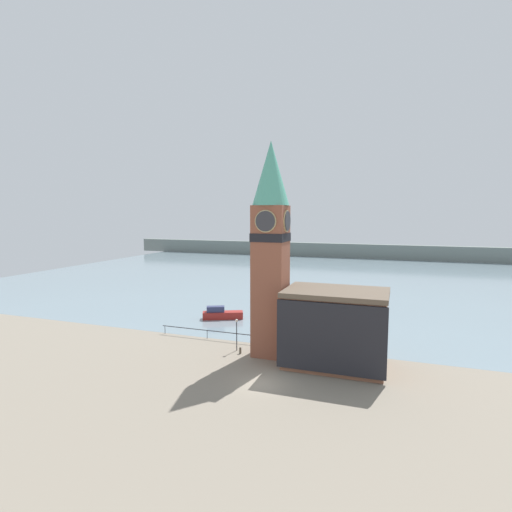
{
  "coord_description": "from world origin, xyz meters",
  "views": [
    {
      "loc": [
        11.41,
        -33.53,
        15.67
      ],
      "look_at": [
        -2.62,
        5.79,
        11.22
      ],
      "focal_mm": 28.0,
      "sensor_mm": 36.0,
      "label": 1
    }
  ],
  "objects_px": {
    "clock_tower": "(271,243)",
    "lamp_post": "(237,328)",
    "boat_near": "(221,314)",
    "pier_building": "(335,328)",
    "mooring_bollard_near": "(240,350)"
  },
  "relations": [
    {
      "from": "clock_tower",
      "to": "lamp_post",
      "type": "distance_m",
      "value": 10.62
    },
    {
      "from": "pier_building",
      "to": "mooring_bollard_near",
      "type": "height_order",
      "value": "pier_building"
    },
    {
      "from": "clock_tower",
      "to": "boat_near",
      "type": "bearing_deg",
      "value": 133.78
    },
    {
      "from": "clock_tower",
      "to": "pier_building",
      "type": "relative_size",
      "value": 2.23
    },
    {
      "from": "boat_near",
      "to": "lamp_post",
      "type": "relative_size",
      "value": 1.64
    },
    {
      "from": "boat_near",
      "to": "lamp_post",
      "type": "bearing_deg",
      "value": -82.95
    },
    {
      "from": "clock_tower",
      "to": "mooring_bollard_near",
      "type": "relative_size",
      "value": 31.33
    },
    {
      "from": "boat_near",
      "to": "mooring_bollard_near",
      "type": "height_order",
      "value": "boat_near"
    },
    {
      "from": "clock_tower",
      "to": "pier_building",
      "type": "xyz_separation_m",
      "value": [
        7.27,
        -0.84,
        -8.47
      ]
    },
    {
      "from": "clock_tower",
      "to": "mooring_bollard_near",
      "type": "distance_m",
      "value": 12.5
    },
    {
      "from": "pier_building",
      "to": "mooring_bollard_near",
      "type": "bearing_deg",
      "value": -179.35
    },
    {
      "from": "pier_building",
      "to": "mooring_bollard_near",
      "type": "relative_size",
      "value": 14.02
    },
    {
      "from": "lamp_post",
      "to": "clock_tower",
      "type": "bearing_deg",
      "value": 1.95
    },
    {
      "from": "clock_tower",
      "to": "lamp_post",
      "type": "height_order",
      "value": "clock_tower"
    },
    {
      "from": "pier_building",
      "to": "boat_near",
      "type": "relative_size",
      "value": 1.73
    }
  ]
}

